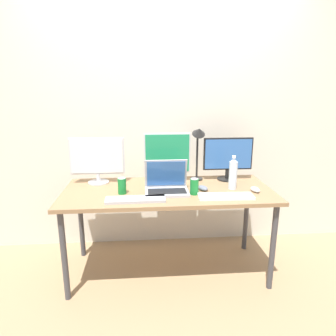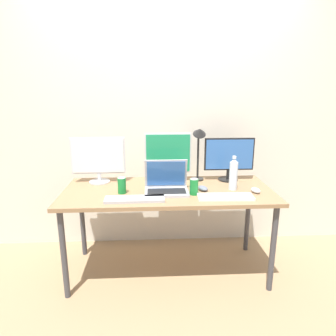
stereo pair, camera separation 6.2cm
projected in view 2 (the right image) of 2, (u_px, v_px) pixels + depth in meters
ground_plane at (168, 270)px, 2.61m from camera, size 16.00×16.00×0.00m
wall_back at (165, 114)px, 2.85m from camera, size 7.00×0.08×2.60m
work_desk at (168, 197)px, 2.44m from camera, size 1.68×0.73×0.74m
monitor_left at (98, 158)px, 2.55m from camera, size 0.46×0.18×0.40m
monitor_center at (168, 156)px, 2.59m from camera, size 0.40×0.18×0.43m
monitor_right at (229, 157)px, 2.62m from camera, size 0.44×0.17×0.38m
laptop_silver at (166, 185)px, 2.36m from camera, size 0.34×0.24×0.25m
keyboard_main at (135, 199)px, 2.18m from camera, size 0.44×0.13×0.02m
keyboard_aux at (225, 197)px, 2.23m from camera, size 0.42×0.14×0.02m
mouse_by_keyboard at (256, 190)px, 2.35m from camera, size 0.08×0.11×0.04m
mouse_by_laptop at (203, 188)px, 2.40m from camera, size 0.10×0.12×0.04m
water_bottle at (233, 174)px, 2.39m from camera, size 0.07×0.07×0.28m
soda_can_near_keyboard at (122, 185)px, 2.32m from camera, size 0.07×0.07×0.13m
soda_can_by_laptop at (194, 187)px, 2.29m from camera, size 0.07×0.07×0.13m
desk_lamp at (199, 143)px, 2.55m from camera, size 0.11×0.18×0.50m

